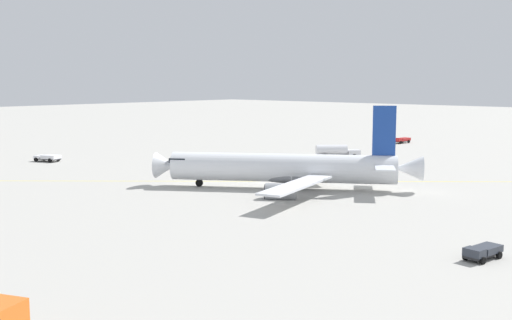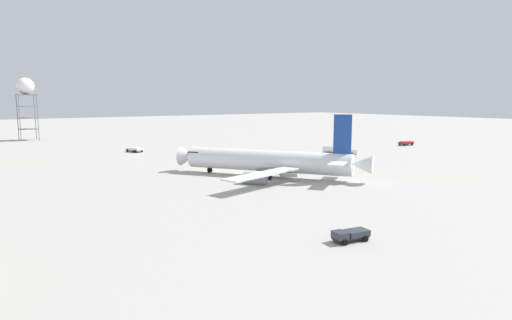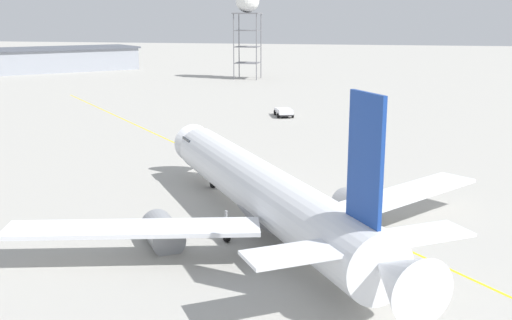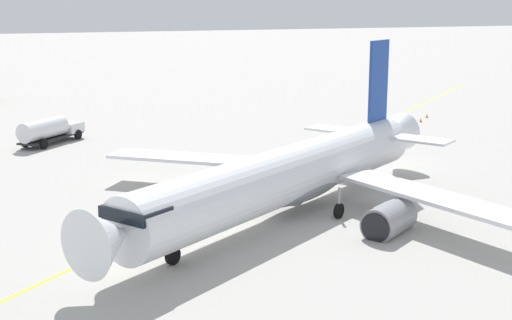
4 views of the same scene
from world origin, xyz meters
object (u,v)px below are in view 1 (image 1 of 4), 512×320
ops_pickup_truck (402,140)px  fuel_tanker_truck (336,151)px  airliner_main (286,169)px  pushback_tug_truck (48,157)px  baggage_truck_truck (483,251)px

ops_pickup_truck → fuel_tanker_truck: fuel_tanker_truck is taller
airliner_main → pushback_tug_truck: (53.52, 7.09, -2.04)m
pushback_tug_truck → ops_pickup_truck: 84.50m
fuel_tanker_truck → pushback_tug_truck: bearing=179.9°
airliner_main → baggage_truck_truck: airliner_main is taller
baggage_truck_truck → fuel_tanker_truck: size_ratio=0.53×
ops_pickup_truck → fuel_tanker_truck: bearing=14.4°
fuel_tanker_truck → baggage_truck_truck: bearing=-90.8°
airliner_main → ops_pickup_truck: (20.20, -70.56, -2.04)m
ops_pickup_truck → fuel_tanker_truck: size_ratio=0.68×
baggage_truck_truck → pushback_tug_truck: bearing=-87.1°
baggage_truck_truck → pushback_tug_truck: pushback_tug_truck is taller
airliner_main → baggage_truck_truck: bearing=122.0°
fuel_tanker_truck → airliner_main: bearing=-112.7°
airliner_main → ops_pickup_truck: 73.42m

